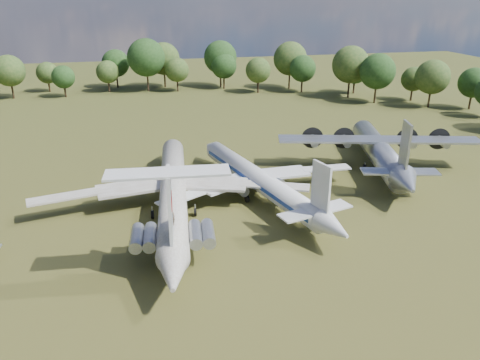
{
  "coord_description": "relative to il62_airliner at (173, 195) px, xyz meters",
  "views": [
    {
      "loc": [
        0.71,
        -55.97,
        27.52
      ],
      "look_at": [
        12.84,
        -2.06,
        5.0
      ],
      "focal_mm": 35.0,
      "sensor_mm": 36.0,
      "label": 1
    }
  ],
  "objects": [
    {
      "name": "ground",
      "position": [
        -4.49,
        -1.16,
        -2.35
      ],
      "size": [
        300.0,
        300.0,
        0.0
      ],
      "primitive_type": "plane",
      "color": "#243712",
      "rests_on": "ground"
    },
    {
      "name": "il62_airliner",
      "position": [
        0.0,
        0.0,
        0.0
      ],
      "size": [
        40.98,
        51.01,
        4.7
      ],
      "primitive_type": null,
      "rotation": [
        0.0,
        0.0,
        -0.09
      ],
      "color": "#BABAB5",
      "rests_on": "ground"
    },
    {
      "name": "tu104_jet",
      "position": [
        12.28,
        2.06,
        -0.31
      ],
      "size": [
        40.01,
        47.23,
        4.07
      ],
      "primitive_type": null,
      "rotation": [
        0.0,
        0.0,
        0.26
      ],
      "color": "#BDBDBD",
      "rests_on": "ground"
    },
    {
      "name": "an12_transport",
      "position": [
        34.44,
        8.72,
        0.07
      ],
      "size": [
        41.06,
        43.84,
        4.84
      ],
      "primitive_type": null,
      "rotation": [
        0.0,
        0.0,
        -0.25
      ],
      "color": "#9FA2A7",
      "rests_on": "ground"
    },
    {
      "name": "person_on_il62",
      "position": [
        -1.17,
        -13.11,
        3.27
      ],
      "size": [
        0.7,
        0.48,
        1.85
      ],
      "primitive_type": "imported",
      "rotation": [
        0.0,
        0.0,
        3.09
      ],
      "color": "#846043",
      "rests_on": "il62_airliner"
    }
  ]
}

